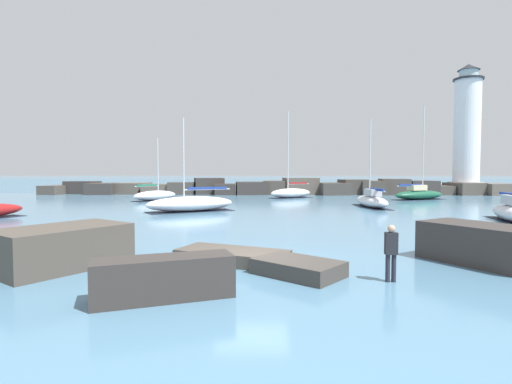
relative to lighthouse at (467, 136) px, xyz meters
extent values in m
plane|color=teal|center=(-29.52, -45.84, -8.47)|extent=(600.00, 600.00, 0.00)
cube|color=teal|center=(-29.52, 59.03, -8.47)|extent=(400.00, 116.00, 0.01)
cube|color=#4C443D|center=(-60.29, -1.52, -7.83)|extent=(3.72, 5.37, 1.29)
cube|color=#383330|center=(-56.99, -0.42, -7.53)|extent=(4.79, 3.79, 1.88)
cube|color=#383330|center=(-53.33, -1.63, -7.66)|extent=(4.13, 5.27, 1.63)
cube|color=brown|center=(-49.45, -0.18, -7.65)|extent=(4.75, 5.51, 1.64)
cube|color=brown|center=(-45.56, -1.06, -7.73)|extent=(4.29, 4.28, 1.48)
cube|color=#423D38|center=(-41.92, -0.97, -7.60)|extent=(4.45, 4.39, 1.75)
cube|color=#383330|center=(-37.84, -0.45, -7.28)|extent=(5.01, 4.85, 2.38)
cube|color=#383330|center=(-35.28, -1.55, -7.70)|extent=(3.27, 4.47, 1.54)
cube|color=#383330|center=(-31.43, -1.37, -7.56)|extent=(4.99, 4.84, 1.82)
cube|color=#4C443D|center=(-27.97, -0.82, -7.48)|extent=(3.65, 4.91, 1.98)
cube|color=brown|center=(-24.28, -0.97, -7.26)|extent=(5.25, 4.35, 2.41)
cube|color=#423D38|center=(-19.71, -1.33, -7.62)|extent=(4.98, 6.03, 1.70)
cube|color=#423D38|center=(-16.56, -0.77, -7.39)|extent=(4.19, 4.06, 2.17)
cube|color=#4C443D|center=(-13.59, -0.51, -7.48)|extent=(4.22, 5.99, 1.99)
cube|color=#4C443D|center=(-10.66, -0.73, -7.34)|extent=(4.52, 5.55, 2.27)
cube|color=#383330|center=(-7.15, -1.46, -7.46)|extent=(4.68, 4.19, 2.02)
cube|color=#4C443D|center=(-4.36, -0.43, -7.83)|extent=(3.55, 4.85, 1.28)
cube|color=#4C443D|center=(-0.68, -1.04, -7.61)|extent=(4.68, 5.35, 1.72)
cube|color=brown|center=(3.57, -0.96, -7.66)|extent=(5.12, 6.04, 1.62)
cylinder|color=gray|center=(0.00, 0.00, -7.57)|extent=(4.87, 4.87, 1.80)
cylinder|color=white|center=(0.00, 0.00, 0.72)|extent=(3.61, 3.61, 14.78)
cylinder|color=#232328|center=(0.00, 0.00, 8.23)|extent=(4.15, 4.15, 0.25)
cylinder|color=silver|center=(0.00, 0.00, 8.93)|extent=(2.52, 2.52, 1.15)
cone|color=#232328|center=(0.00, 0.00, 9.96)|extent=(3.07, 3.07, 0.90)
cube|color=#423D38|center=(-28.01, -46.83, -8.22)|extent=(3.19, 3.04, 0.50)
cube|color=#4C443D|center=(-36.13, -46.04, -7.76)|extent=(4.44, 4.88, 1.43)
cube|color=#4C443D|center=(-30.28, -45.08, -8.24)|extent=(4.40, 3.15, 0.47)
cube|color=#383330|center=(-21.30, -44.92, -7.76)|extent=(3.86, 4.37, 1.42)
cube|color=#423D38|center=(-38.42, -44.17, -8.06)|extent=(3.54, 3.03, 0.83)
cube|color=#383330|center=(-31.68, -49.33, -7.92)|extent=(3.74, 2.31, 1.11)
ellipsoid|color=white|center=(-35.47, -26.55, -7.84)|extent=(7.70, 5.79, 1.27)
cube|color=black|center=(-35.47, -26.55, -8.46)|extent=(7.35, 5.57, 0.03)
cylinder|color=silver|center=(-35.96, -26.83, -3.97)|extent=(0.12, 0.12, 6.46)
cylinder|color=#BCBCC1|center=(-34.17, -25.82, -6.65)|extent=(3.63, 2.11, 0.10)
cube|color=navy|center=(-34.17, -25.82, -6.55)|extent=(3.14, 1.89, 0.20)
ellipsoid|color=#195138|center=(-11.10, -11.70, -7.92)|extent=(7.32, 4.93, 1.10)
cube|color=black|center=(-11.10, -11.70, -8.46)|extent=(6.98, 4.74, 0.03)
cube|color=beige|center=(-11.42, -11.85, -7.05)|extent=(2.42, 1.94, 0.64)
cylinder|color=silver|center=(-10.61, -11.47, -2.40)|extent=(0.12, 0.12, 9.93)
cylinder|color=#BCBCC1|center=(-12.38, -12.31, -6.82)|extent=(3.58, 1.78, 0.10)
cube|color=navy|center=(-12.38, -12.31, -6.72)|extent=(3.10, 1.62, 0.20)
ellipsoid|color=white|center=(-19.34, -22.00, -7.94)|extent=(2.43, 7.03, 1.07)
cube|color=black|center=(-19.34, -22.00, -8.46)|extent=(2.36, 6.69, 0.03)
cube|color=#B2B2B7|center=(-19.31, -22.35, -7.08)|extent=(1.18, 2.15, 0.64)
cylinder|color=silver|center=(-19.39, -21.49, -3.80)|extent=(0.12, 0.12, 7.21)
cylinder|color=#BCBCC1|center=(-19.21, -23.38, -6.85)|extent=(0.45, 3.79, 0.10)
cube|color=navy|center=(-19.21, -23.38, -6.75)|extent=(0.50, 3.23, 0.20)
ellipsoid|color=silver|center=(-42.01, -14.12, -7.90)|extent=(4.86, 5.73, 1.14)
cube|color=black|center=(-42.01, -14.12, -8.46)|extent=(4.66, 5.47, 0.03)
cylinder|color=silver|center=(-41.75, -13.77, -4.31)|extent=(0.12, 0.12, 6.03)
cylinder|color=#BCBCC1|center=(-42.69, -15.06, -6.78)|extent=(1.96, 2.63, 0.10)
cube|color=#1E664C|center=(-42.69, -15.06, -6.68)|extent=(1.76, 2.30, 0.20)
cylinder|color=#BCBCC1|center=(-12.36, -31.53, -6.81)|extent=(0.82, 3.68, 0.10)
cube|color=navy|center=(-12.36, -31.53, -6.71)|extent=(0.81, 3.15, 0.20)
ellipsoid|color=white|center=(-26.14, -9.07, -7.87)|extent=(6.04, 4.87, 1.20)
cube|color=black|center=(-26.14, -9.07, -8.46)|extent=(5.77, 4.67, 0.03)
cylinder|color=silver|center=(-26.52, -9.32, -2.46)|extent=(0.12, 0.12, 9.63)
cylinder|color=#BCBCC1|center=(-25.15, -8.41, -6.72)|extent=(2.80, 1.89, 0.10)
cube|color=maroon|center=(-25.15, -8.41, -6.62)|extent=(2.45, 1.70, 0.20)
cylinder|color=#282833|center=(-25.36, -47.51, -8.05)|extent=(0.14, 0.14, 0.84)
cylinder|color=#282833|center=(-25.18, -47.51, -8.05)|extent=(0.14, 0.14, 0.84)
cube|color=#232328|center=(-25.27, -47.51, -7.30)|extent=(0.36, 0.22, 0.66)
sphere|color=tan|center=(-25.27, -47.51, -6.86)|extent=(0.23, 0.23, 0.23)
camera|label=1|loc=(-28.95, -59.52, -5.14)|focal=28.00mm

